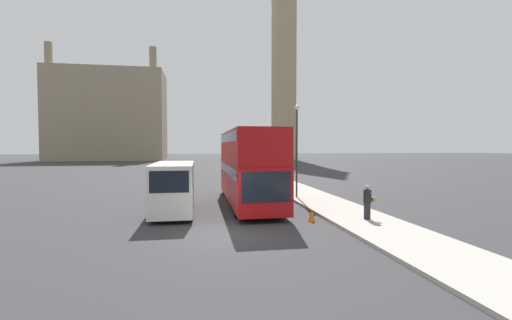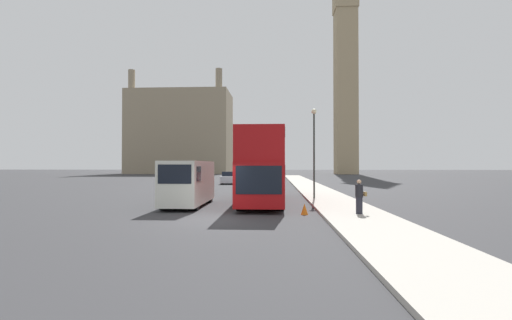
{
  "view_description": "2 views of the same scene",
  "coord_description": "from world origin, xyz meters",
  "px_view_note": "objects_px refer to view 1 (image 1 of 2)",
  "views": [
    {
      "loc": [
        -1.06,
        -13.71,
        3.58
      ],
      "look_at": [
        2.47,
        6.99,
        2.73
      ],
      "focal_mm": 24.0,
      "sensor_mm": 36.0,
      "label": 1
    },
    {
      "loc": [
        2.75,
        -15.28,
        2.47
      ],
      "look_at": [
        1.23,
        13.56,
        2.87
      ],
      "focal_mm": 24.0,
      "sensor_mm": 36.0,
      "label": 2
    }
  ],
  "objects_px": {
    "white_van": "(174,187)",
    "pedestrian": "(367,202)",
    "clock_tower": "(284,36)",
    "red_double_decker_bus": "(248,164)",
    "parked_sedan": "(181,170)",
    "street_lamp": "(297,137)"
  },
  "relations": [
    {
      "from": "red_double_decker_bus",
      "to": "white_van",
      "type": "distance_m",
      "value": 5.01
    },
    {
      "from": "white_van",
      "to": "street_lamp",
      "type": "bearing_deg",
      "value": 25.6
    },
    {
      "from": "parked_sedan",
      "to": "street_lamp",
      "type": "bearing_deg",
      "value": -66.88
    },
    {
      "from": "clock_tower",
      "to": "street_lamp",
      "type": "bearing_deg",
      "value": -103.53
    },
    {
      "from": "street_lamp",
      "to": "pedestrian",
      "type": "bearing_deg",
      "value": -80.38
    },
    {
      "from": "red_double_decker_bus",
      "to": "parked_sedan",
      "type": "xyz_separation_m",
      "value": [
        -5.07,
        21.63,
        -1.77
      ]
    },
    {
      "from": "parked_sedan",
      "to": "pedestrian",
      "type": "bearing_deg",
      "value": -70.32
    },
    {
      "from": "clock_tower",
      "to": "parked_sedan",
      "type": "bearing_deg",
      "value": -117.86
    },
    {
      "from": "pedestrian",
      "to": "parked_sedan",
      "type": "bearing_deg",
      "value": 109.68
    },
    {
      "from": "red_double_decker_bus",
      "to": "pedestrian",
      "type": "xyz_separation_m",
      "value": [
        4.78,
        -5.93,
        -1.53
      ]
    },
    {
      "from": "clock_tower",
      "to": "red_double_decker_bus",
      "type": "distance_m",
      "value": 77.23
    },
    {
      "from": "white_van",
      "to": "parked_sedan",
      "type": "distance_m",
      "value": 23.92
    },
    {
      "from": "white_van",
      "to": "pedestrian",
      "type": "xyz_separation_m",
      "value": [
        9.12,
        -3.65,
        -0.48
      ]
    },
    {
      "from": "clock_tower",
      "to": "pedestrian",
      "type": "bearing_deg",
      "value": -101.29
    },
    {
      "from": "red_double_decker_bus",
      "to": "parked_sedan",
      "type": "height_order",
      "value": "red_double_decker_bus"
    },
    {
      "from": "clock_tower",
      "to": "parked_sedan",
      "type": "height_order",
      "value": "clock_tower"
    },
    {
      "from": "red_double_decker_bus",
      "to": "parked_sedan",
      "type": "distance_m",
      "value": 22.28
    },
    {
      "from": "pedestrian",
      "to": "street_lamp",
      "type": "relative_size",
      "value": 0.26
    },
    {
      "from": "pedestrian",
      "to": "parked_sedan",
      "type": "relative_size",
      "value": 0.38
    },
    {
      "from": "red_double_decker_bus",
      "to": "pedestrian",
      "type": "bearing_deg",
      "value": -51.09
    },
    {
      "from": "clock_tower",
      "to": "red_double_decker_bus",
      "type": "bearing_deg",
      "value": -106.01
    },
    {
      "from": "red_double_decker_bus",
      "to": "white_van",
      "type": "xyz_separation_m",
      "value": [
        -4.33,
        -2.27,
        -1.05
      ]
    }
  ]
}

